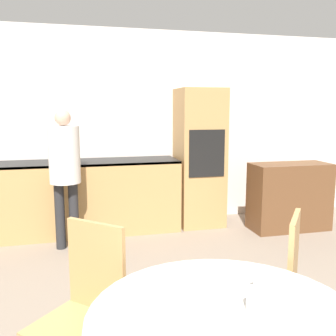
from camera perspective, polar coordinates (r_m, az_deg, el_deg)
The scene contains 10 objects.
wall_back at distance 5.13m, azimuth -5.19°, elevation 6.05°, with size 6.80×0.05×2.60m.
kitchen_counter at distance 4.85m, azimuth -16.55°, elevation -4.34°, with size 3.04×0.60×0.92m.
oven_unit at distance 5.04m, azimuth 4.81°, elevation 1.58°, with size 0.59×0.59×1.83m.
sideboard at distance 5.13m, azimuth 18.01°, elevation -4.15°, with size 1.02×0.45×0.87m.
chair_far_left at distance 2.19m, azimuth -12.34°, elevation -19.34°, with size 0.57×0.57×0.95m.
chair_far_right at distance 2.44m, azimuth 16.14°, elevation -16.38°, with size 0.56×0.56×0.95m.
person_standing at distance 4.26m, azimuth -15.46°, elevation 0.55°, with size 0.34×0.34×1.55m.
cup at distance 1.66m, azimuth 13.11°, elevation -18.96°, with size 0.07×0.07×0.10m.
bowl_centre at distance 1.84m, azimuth 2.67°, elevation -16.66°, with size 0.13×0.13×0.05m.
salt_shaker at distance 1.82m, azimuth 13.51°, elevation -16.48°, with size 0.03×0.03×0.09m.
Camera 1 is at (-0.77, -0.28, 1.56)m, focal length 40.00 mm.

